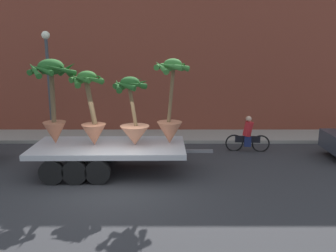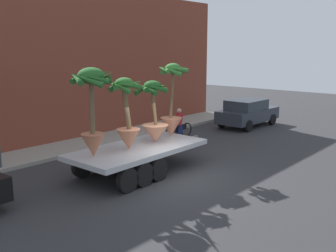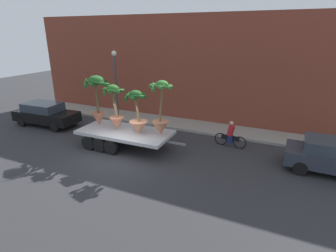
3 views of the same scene
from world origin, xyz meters
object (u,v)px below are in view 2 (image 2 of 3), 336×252
at_px(potted_palm_front, 92,106).
at_px(potted_palm_extra, 154,117).
at_px(potted_palm_rear, 127,117).
at_px(flatbed_trailer, 134,154).
at_px(potted_palm_middle, 172,105).
at_px(cyclist, 179,125).
at_px(parked_car, 247,112).

bearing_deg(potted_palm_front, potted_palm_extra, -3.24).
bearing_deg(potted_palm_front, potted_palm_rear, -8.16).
relative_size(flatbed_trailer, potted_palm_extra, 2.65).
height_order(potted_palm_rear, potted_palm_extra, potted_palm_rear).
distance_m(potted_palm_rear, potted_palm_middle, 2.70).
relative_size(potted_palm_extra, cyclist, 1.28).
relative_size(potted_palm_extra, parked_car, 0.56).
relative_size(flatbed_trailer, potted_palm_middle, 2.12).
relative_size(potted_palm_front, potted_palm_extra, 1.24).
distance_m(potted_palm_middle, parked_car, 8.39).
xyz_separation_m(potted_palm_rear, potted_palm_middle, (2.68, 0.25, 0.10)).
bearing_deg(flatbed_trailer, potted_palm_middle, 5.60).
height_order(cyclist, parked_car, parked_car).
relative_size(potted_palm_rear, potted_palm_extra, 1.08).
height_order(potted_palm_rear, cyclist, potted_palm_rear).
distance_m(potted_palm_middle, potted_palm_front, 4.03).
bearing_deg(potted_palm_extra, potted_palm_front, 176.76).
bearing_deg(cyclist, parked_car, -12.53).
height_order(potted_palm_extra, parked_car, potted_palm_extra).
bearing_deg(flatbed_trailer, potted_palm_extra, 0.75).
xyz_separation_m(potted_palm_rear, potted_palm_extra, (1.41, 0.03, -0.19)).
distance_m(potted_palm_extra, cyclist, 5.34).
xyz_separation_m(flatbed_trailer, potted_palm_front, (-1.64, 0.17, 1.92)).
height_order(flatbed_trailer, potted_palm_extra, potted_palm_extra).
bearing_deg(potted_palm_front, cyclist, 18.00).
distance_m(potted_palm_rear, cyclist, 6.63).
height_order(potted_palm_extra, cyclist, potted_palm_extra).
xyz_separation_m(cyclist, parked_car, (4.92, -1.09, 0.16)).
bearing_deg(potted_palm_front, potted_palm_middle, 0.90).
height_order(potted_palm_rear, potted_palm_middle, potted_palm_middle).
relative_size(potted_palm_front, parked_car, 0.69).
distance_m(flatbed_trailer, parked_car, 10.64).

